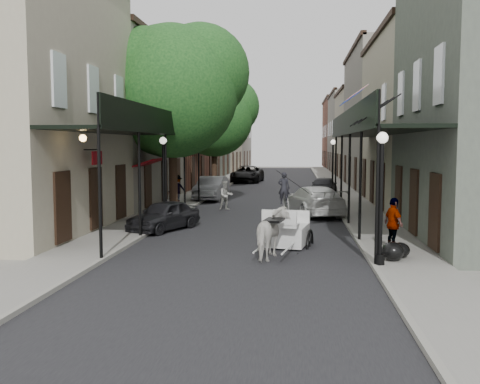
% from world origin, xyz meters
% --- Properties ---
extents(ground, '(140.00, 140.00, 0.00)m').
position_xyz_m(ground, '(0.00, 0.00, 0.00)').
color(ground, gray).
rests_on(ground, ground).
extents(road, '(8.00, 90.00, 0.01)m').
position_xyz_m(road, '(0.00, 20.00, 0.01)').
color(road, black).
rests_on(road, ground).
extents(sidewalk_left, '(2.20, 90.00, 0.12)m').
position_xyz_m(sidewalk_left, '(-5.00, 20.00, 0.06)').
color(sidewalk_left, gray).
rests_on(sidewalk_left, ground).
extents(sidewalk_right, '(2.20, 90.00, 0.12)m').
position_xyz_m(sidewalk_right, '(5.00, 20.00, 0.06)').
color(sidewalk_right, gray).
rests_on(sidewalk_right, ground).
extents(building_row_left, '(5.00, 80.00, 10.50)m').
position_xyz_m(building_row_left, '(-8.60, 30.00, 5.25)').
color(building_row_left, '#A9A287').
rests_on(building_row_left, ground).
extents(building_row_right, '(5.00, 80.00, 10.50)m').
position_xyz_m(building_row_right, '(8.60, 30.00, 5.25)').
color(building_row_right, gray).
rests_on(building_row_right, ground).
extents(gallery_left, '(2.20, 18.05, 4.88)m').
position_xyz_m(gallery_left, '(-4.79, 6.98, 4.05)').
color(gallery_left, black).
rests_on(gallery_left, sidewalk_left).
extents(gallery_right, '(2.20, 18.05, 4.88)m').
position_xyz_m(gallery_right, '(4.79, 6.98, 4.05)').
color(gallery_right, black).
rests_on(gallery_right, sidewalk_right).
extents(tree_near, '(7.31, 6.80, 9.63)m').
position_xyz_m(tree_near, '(-4.20, 10.18, 6.49)').
color(tree_near, '#382619').
rests_on(tree_near, sidewalk_left).
extents(tree_far, '(6.45, 6.00, 8.61)m').
position_xyz_m(tree_far, '(-4.25, 24.18, 5.84)').
color(tree_far, '#382619').
rests_on(tree_far, sidewalk_left).
extents(lamppost_right_near, '(0.32, 0.32, 3.71)m').
position_xyz_m(lamppost_right_near, '(4.10, -2.00, 2.05)').
color(lamppost_right_near, black).
rests_on(lamppost_right_near, sidewalk_right).
extents(lamppost_left, '(0.32, 0.32, 3.71)m').
position_xyz_m(lamppost_left, '(-4.10, 6.00, 2.05)').
color(lamppost_left, black).
rests_on(lamppost_left, sidewalk_left).
extents(lamppost_right_far, '(0.32, 0.32, 3.71)m').
position_xyz_m(lamppost_right_far, '(4.10, 18.00, 2.05)').
color(lamppost_right_far, black).
rests_on(lamppost_right_far, sidewalk_right).
extents(horse, '(1.16, 1.97, 1.56)m').
position_xyz_m(horse, '(1.07, -1.00, 0.78)').
color(horse, silver).
rests_on(horse, ground).
extents(carriage, '(1.83, 2.49, 2.61)m').
position_xyz_m(carriage, '(1.50, 1.39, 1.01)').
color(carriage, black).
rests_on(carriage, ground).
extents(pedestrian_walking, '(0.94, 0.86, 1.57)m').
position_xyz_m(pedestrian_walking, '(-2.00, 11.15, 0.78)').
color(pedestrian_walking, '#A3A29A').
rests_on(pedestrian_walking, ground).
extents(pedestrian_sidewalk_left, '(1.16, 0.84, 1.63)m').
position_xyz_m(pedestrian_sidewalk_left, '(-5.14, 13.25, 0.93)').
color(pedestrian_sidewalk_left, gray).
rests_on(pedestrian_sidewalk_left, sidewalk_left).
extents(pedestrian_sidewalk_right, '(0.73, 1.06, 1.68)m').
position_xyz_m(pedestrian_sidewalk_right, '(4.86, 0.25, 0.96)').
color(pedestrian_sidewalk_right, gray).
rests_on(pedestrian_sidewalk_right, sidewalk_right).
extents(car_left_near, '(2.74, 3.89, 1.23)m').
position_xyz_m(car_left_near, '(-3.60, 4.00, 0.61)').
color(car_left_near, black).
rests_on(car_left_near, ground).
extents(car_left_mid, '(1.78, 4.58, 1.49)m').
position_xyz_m(car_left_mid, '(-3.60, 16.31, 0.74)').
color(car_left_mid, '#A0A0A5').
rests_on(car_left_mid, ground).
extents(car_left_far, '(2.93, 5.76, 1.56)m').
position_xyz_m(car_left_far, '(-2.82, 32.59, 0.78)').
color(car_left_far, black).
rests_on(car_left_far, ground).
extents(car_right_near, '(3.40, 5.42, 1.46)m').
position_xyz_m(car_right_near, '(2.60, 9.36, 0.73)').
color(car_right_near, silver).
rests_on(car_right_near, ground).
extents(car_right_far, '(2.17, 4.30, 1.40)m').
position_xyz_m(car_right_far, '(3.60, 19.00, 0.70)').
color(car_right_far, black).
rests_on(car_right_far, ground).
extents(trash_bags, '(0.91, 1.06, 0.55)m').
position_xyz_m(trash_bags, '(4.66, -1.29, 0.38)').
color(trash_bags, black).
rests_on(trash_bags, sidewalk_right).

